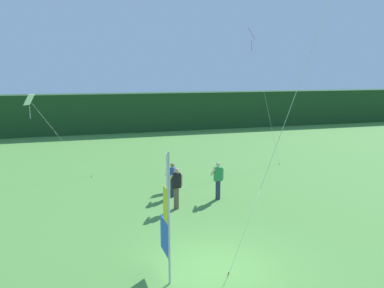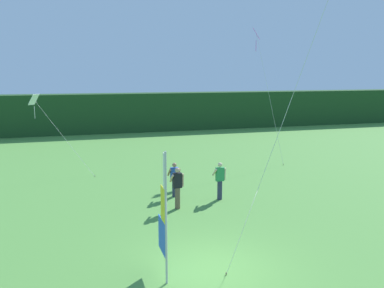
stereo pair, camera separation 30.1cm
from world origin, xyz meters
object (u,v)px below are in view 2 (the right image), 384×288
at_px(person_far_left, 174,179).
at_px(kite_white_diamond_0, 37,104).
at_px(kite_magenta_diamond_2, 258,42).
at_px(banner_flag, 164,218).
at_px(person_near_banner, 177,187).
at_px(person_mid_field, 220,180).

bearing_deg(person_far_left, kite_white_diamond_0, 132.92).
bearing_deg(person_far_left, kite_magenta_diamond_2, 43.24).
bearing_deg(kite_magenta_diamond_2, banner_flag, -123.37).
xyz_separation_m(person_near_banner, kite_white_diamond_0, (-5.96, 8.42, 2.95)).
bearing_deg(person_mid_field, person_far_left, 151.51).
bearing_deg(kite_magenta_diamond_2, person_mid_field, -124.50).
bearing_deg(person_far_left, banner_flag, -105.94).
xyz_separation_m(banner_flag, kite_white_diamond_0, (-4.16, 14.02, 2.14)).
xyz_separation_m(person_mid_field, kite_white_diamond_0, (-8.09, 7.72, 2.98)).
relative_size(banner_flag, person_mid_field, 2.15).
bearing_deg(kite_white_diamond_0, person_far_left, -47.08).
height_order(banner_flag, person_near_banner, banner_flag).
xyz_separation_m(person_near_banner, person_mid_field, (2.13, 0.70, -0.03)).
bearing_deg(banner_flag, kite_magenta_diamond_2, 56.63).
bearing_deg(banner_flag, kite_white_diamond_0, 106.51).
bearing_deg(kite_white_diamond_0, kite_magenta_diamond_2, 0.09).
height_order(person_far_left, kite_magenta_diamond_2, kite_magenta_diamond_2).
relative_size(person_near_banner, person_far_left, 1.11).
distance_m(banner_flag, kite_magenta_diamond_2, 17.79).
height_order(person_mid_field, kite_white_diamond_0, kite_white_diamond_0).
distance_m(person_near_banner, kite_white_diamond_0, 10.72).
relative_size(kite_white_diamond_0, kite_magenta_diamond_2, 0.53).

